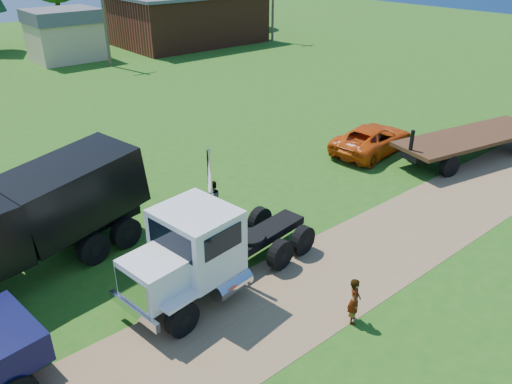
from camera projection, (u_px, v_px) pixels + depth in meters
ground at (373, 250)px, 18.72m from camera, size 140.00×140.00×0.00m
dirt_track at (373, 250)px, 18.72m from camera, size 120.00×4.20×0.01m
white_semi_tractor at (200, 252)px, 15.85m from camera, size 7.74×3.44×4.58m
black_dump_truck at (33, 217)px, 16.83m from camera, size 8.88×4.03×3.77m
orange_pickup at (373, 139)px, 27.06m from camera, size 5.72×3.15×1.52m
flatbed_trailer at (471, 140)px, 26.29m from camera, size 9.28×4.37×2.29m
spectator_a at (354, 301)px, 14.92m from camera, size 0.66×0.66×1.55m
spectator_b at (212, 200)px, 20.53m from camera, size 0.83×0.65×1.69m
brick_building at (189, 18)px, 55.19m from camera, size 15.40×10.40×5.30m
tan_shed at (64, 34)px, 47.29m from camera, size 6.20×5.40×4.70m
utility_poles at (104, 12)px, 43.98m from camera, size 42.20×0.28×9.00m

